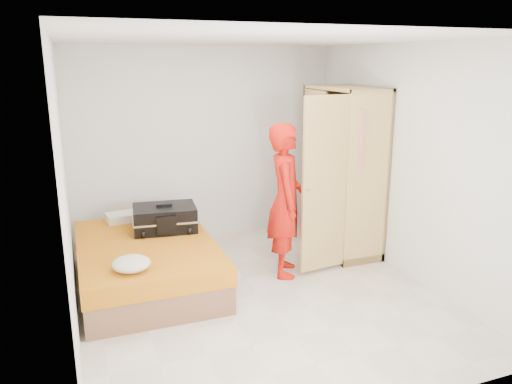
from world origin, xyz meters
name	(u,v)px	position (x,y,z in m)	size (l,w,h in m)	color
room	(258,176)	(0.00, 0.00, 1.30)	(4.00, 4.02, 2.60)	beige
bed	(147,263)	(-1.05, 0.68, 0.25)	(1.42, 2.02, 0.50)	brown
wardrobe	(341,176)	(1.45, 0.85, 1.00)	(1.17, 1.26, 2.10)	#DBC16A
person	(286,200)	(0.50, 0.44, 0.88)	(0.64, 0.42, 1.75)	red
suitcase	(165,218)	(-0.77, 1.01, 0.64)	(0.78, 0.61, 0.31)	black
round_cushion	(131,264)	(-1.28, -0.04, 0.57)	(0.36, 0.36, 0.14)	white
pillow	(129,216)	(-1.12, 1.53, 0.55)	(0.54, 0.28, 0.10)	white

